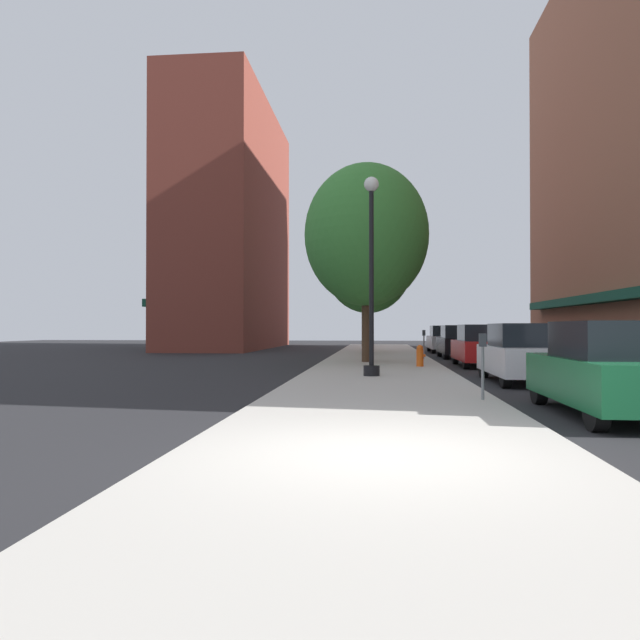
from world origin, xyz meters
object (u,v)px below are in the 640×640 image
(parking_meter_near, at_px, (483,358))
(car_red, at_px, (481,346))
(tree_near, at_px, (368,261))
(car_white, at_px, (522,354))
(car_black, at_px, (458,342))
(tree_mid, at_px, (366,235))
(lamppost, at_px, (371,272))
(fire_hydrant, at_px, (420,355))
(parking_meter_far, at_px, (424,341))
(car_silver, at_px, (444,339))
(car_green, at_px, (610,370))

(parking_meter_near, relative_size, car_red, 0.30)
(tree_near, xyz_separation_m, car_white, (4.60, -16.72, -4.48))
(car_red, relative_size, car_black, 1.00)
(car_white, bearing_deg, car_red, 88.60)
(parking_meter_near, xyz_separation_m, tree_mid, (-2.56, 12.81, 4.45))
(lamppost, xyz_separation_m, fire_hydrant, (1.72, 4.42, -2.68))
(fire_hydrant, xyz_separation_m, tree_mid, (-2.01, 2.76, 4.88))
(tree_mid, bearing_deg, car_red, -10.15)
(car_red, bearing_deg, car_white, -91.64)
(parking_meter_far, bearing_deg, car_white, -79.38)
(fire_hydrant, xyz_separation_m, car_black, (2.50, 8.56, 0.29))
(tree_mid, xyz_separation_m, car_silver, (4.51, 12.53, -4.59))
(parking_meter_near, bearing_deg, lamppost, 111.88)
(tree_mid, height_order, car_black, tree_mid)
(lamppost, bearing_deg, car_silver, 77.93)
(lamppost, xyz_separation_m, tree_near, (-0.38, 16.18, 2.09))
(parking_meter_far, relative_size, car_green, 0.30)
(parking_meter_near, relative_size, car_silver, 0.30)
(fire_hydrant, height_order, car_red, car_red)
(parking_meter_near, bearing_deg, car_black, 84.02)
(fire_hydrant, height_order, car_white, car_white)
(lamppost, distance_m, tree_mid, 7.51)
(parking_meter_far, bearing_deg, car_black, 57.92)
(car_silver, bearing_deg, parking_meter_far, -103.17)
(car_black, relative_size, car_silver, 1.00)
(fire_hydrant, bearing_deg, parking_meter_near, -86.89)
(fire_hydrant, bearing_deg, car_white, -63.25)
(lamppost, relative_size, tree_near, 0.73)
(car_white, bearing_deg, car_black, 88.60)
(fire_hydrant, height_order, car_silver, car_silver)
(tree_near, bearing_deg, car_red, -64.91)
(parking_meter_near, relative_size, tree_mid, 0.16)
(car_red, bearing_deg, tree_mid, 168.21)
(fire_hydrant, height_order, parking_meter_near, parking_meter_near)
(tree_near, bearing_deg, car_black, -34.92)
(fire_hydrant, bearing_deg, car_green, -77.59)
(fire_hydrant, relative_size, car_silver, 0.18)
(tree_mid, distance_m, car_green, 15.49)
(car_black, bearing_deg, tree_mid, -129.55)
(parking_meter_far, bearing_deg, tree_near, 112.72)
(fire_hydrant, distance_m, car_silver, 15.50)
(parking_meter_near, height_order, car_green, car_green)
(car_red, distance_m, car_silver, 13.34)
(parking_meter_near, relative_size, tree_near, 0.16)
(parking_meter_far, bearing_deg, car_silver, 78.80)
(parking_meter_near, xyz_separation_m, parking_meter_far, (0.00, 15.50, 0.00))
(tree_near, height_order, car_silver, tree_near)
(tree_near, height_order, car_black, tree_near)
(tree_near, bearing_deg, tree_mid, -89.44)
(car_black, bearing_deg, tree_near, 143.38)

